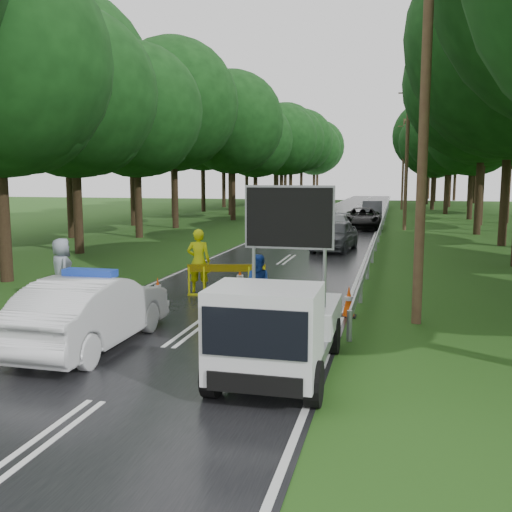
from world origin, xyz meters
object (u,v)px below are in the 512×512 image
(civilian, at_px, (260,286))
(queue_car_fourth, at_px, (372,210))
(queue_car_first, at_px, (335,235))
(queue_car_third, at_px, (362,218))
(police_sedan, at_px, (92,312))
(officer, at_px, (199,261))
(work_truck, at_px, (277,327))
(queue_car_second, at_px, (334,226))
(barrier, at_px, (226,272))

(civilian, height_order, queue_car_fourth, civilian)
(queue_car_fourth, bearing_deg, queue_car_first, -94.45)
(queue_car_first, bearing_deg, queue_car_third, 93.56)
(police_sedan, height_order, officer, officer)
(queue_car_fourth, bearing_deg, work_truck, -92.08)
(work_truck, relative_size, queue_car_second, 0.89)
(officer, bearing_deg, police_sedan, 78.13)
(queue_car_second, relative_size, queue_car_third, 0.90)
(police_sedan, xyz_separation_m, queue_car_second, (2.63, 23.66, -0.07))
(queue_car_first, height_order, queue_car_second, queue_car_first)
(officer, bearing_deg, work_truck, 110.43)
(work_truck, relative_size, queue_car_first, 0.98)
(work_truck, height_order, queue_car_fourth, work_truck)
(work_truck, bearing_deg, queue_car_second, 93.58)
(officer, height_order, civilian, officer)
(police_sedan, bearing_deg, queue_car_second, -96.43)
(queue_car_first, distance_m, queue_car_fourth, 21.89)
(barrier, bearing_deg, queue_car_first, 66.24)
(police_sedan, distance_m, officer, 6.08)
(barrier, xyz_separation_m, civilian, (1.61, -2.34, 0.08))
(barrier, height_order, officer, officer)
(work_truck, height_order, civilian, work_truck)
(queue_car_first, bearing_deg, queue_car_second, 103.15)
(work_truck, height_order, queue_car_second, work_truck)
(police_sedan, bearing_deg, barrier, -102.53)
(police_sedan, relative_size, barrier, 2.01)
(officer, bearing_deg, queue_car_first, -114.10)
(civilian, bearing_deg, queue_car_first, 79.06)
(queue_car_second, bearing_deg, queue_car_fourth, 83.01)
(police_sedan, bearing_deg, queue_car_first, -100.74)
(officer, distance_m, queue_car_second, 17.75)
(police_sedan, bearing_deg, work_truck, 168.65)
(work_truck, xyz_separation_m, queue_car_second, (-1.60, 24.50, -0.22))
(police_sedan, relative_size, civilian, 2.84)
(police_sedan, relative_size, queue_car_third, 0.87)
(civilian, distance_m, queue_car_first, 14.24)
(queue_car_first, bearing_deg, barrier, -93.19)
(queue_car_third, xyz_separation_m, queue_car_fourth, (0.26, 9.73, 0.04))
(work_truck, distance_m, officer, 7.96)
(queue_car_second, distance_m, queue_car_third, 6.29)
(barrier, distance_m, queue_car_second, 17.95)
(queue_car_first, relative_size, queue_car_fourth, 0.93)
(barrier, bearing_deg, work_truck, -79.89)
(police_sedan, relative_size, queue_car_fourth, 0.98)
(queue_car_third, bearing_deg, civilian, -95.06)
(work_truck, bearing_deg, officer, 119.64)
(queue_car_second, bearing_deg, civilian, -90.54)
(queue_car_second, bearing_deg, queue_car_third, 76.51)
(queue_car_fourth, bearing_deg, queue_car_second, -97.82)
(barrier, relative_size, queue_car_first, 0.53)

